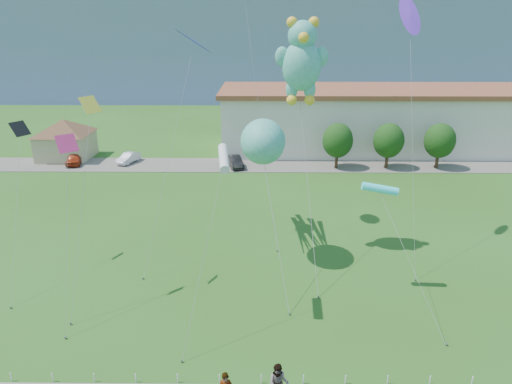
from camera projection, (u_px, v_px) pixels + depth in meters
ground at (242, 364)px, 23.00m from camera, size 160.00×160.00×0.00m
parking_strip at (253, 165)px, 55.88m from camera, size 70.00×6.00×0.06m
hill_ridge at (258, 39)px, 131.49m from camera, size 160.00×50.00×25.00m
pavilion at (65, 135)px, 57.92m from camera, size 9.20×9.20×5.00m
warehouse at (443, 118)px, 62.68m from camera, size 61.00×15.00×8.20m
rope_fence at (240, 379)px, 21.70m from camera, size 26.05×0.05×0.50m
tree_near at (338, 140)px, 53.70m from camera, size 3.60×3.60×5.47m
tree_mid at (389, 141)px, 53.63m from camera, size 3.60×3.60×5.47m
tree_far at (440, 141)px, 53.57m from camera, size 3.60×3.60×5.47m
pedestrian_right at (278, 383)px, 20.31m from camera, size 1.05×0.88×1.94m
parked_car_red at (75, 158)px, 56.04m from camera, size 2.28×4.36×1.42m
parked_car_silver at (128, 158)px, 56.58m from camera, size 2.43×4.00×1.24m
parked_car_black at (235, 161)px, 54.89m from camera, size 2.50×4.31×1.34m
octopus_kite at (263, 147)px, 31.99m from camera, size 3.16×13.91×10.27m
teddy_bear_kite at (302, 59)px, 30.86m from camera, size 3.61×8.68×16.65m
small_kite_black at (19, 147)px, 30.13m from camera, size 1.76×7.33×10.03m
small_kite_blue at (193, 46)px, 33.07m from camera, size 3.94×8.83×15.72m
small_kite_white at (223, 160)px, 24.22m from camera, size 2.30×5.83×9.88m
small_kite_purple at (410, 21)px, 32.20m from camera, size 1.80×8.72×17.46m
small_kite_pink at (67, 163)px, 25.84m from camera, size 1.29×5.43×10.19m
small_kite_yellow at (88, 129)px, 26.50m from camera, size 1.56×5.55×12.17m
small_kite_cyan at (380, 190)px, 27.68m from camera, size 2.98×7.21×7.18m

